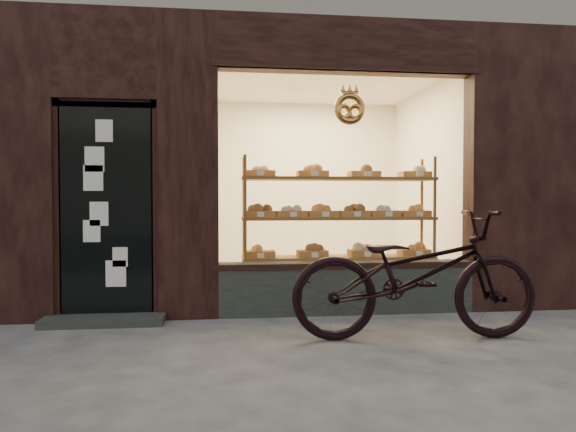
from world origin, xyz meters
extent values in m
plane|color=#3F3F40|center=(0.00, 0.00, 0.00)|extent=(90.00, 90.00, 0.00)
cube|color=#353A37|center=(0.45, 2.12, 0.28)|extent=(2.70, 0.25, 0.55)
cube|color=black|center=(-2.00, 2.06, 1.10)|extent=(0.90, 0.04, 2.15)
cube|color=#353A37|center=(-2.00, 1.90, 0.04)|extent=(1.15, 0.35, 0.08)
torus|color=gold|center=(0.45, 2.02, 2.15)|extent=(0.33, 0.07, 0.33)
cube|color=brown|center=(0.45, 2.55, 0.05)|extent=(2.20, 0.45, 0.04)
cube|color=brown|center=(0.45, 2.55, 0.55)|extent=(2.20, 0.45, 0.03)
cube|color=brown|center=(0.45, 2.55, 1.00)|extent=(2.20, 0.45, 0.04)
cube|color=brown|center=(0.45, 2.55, 1.45)|extent=(2.20, 0.45, 0.04)
cylinder|color=brown|center=(-0.62, 2.35, 0.85)|extent=(0.04, 0.04, 1.70)
cylinder|color=brown|center=(1.52, 2.35, 0.85)|extent=(0.04, 0.04, 1.70)
cylinder|color=brown|center=(-0.62, 2.75, 0.85)|extent=(0.04, 0.04, 1.70)
cylinder|color=brown|center=(1.52, 2.75, 0.85)|extent=(0.04, 0.04, 1.70)
cube|color=#A7763D|center=(-0.45, 2.55, 0.60)|extent=(0.34, 0.24, 0.07)
sphere|color=#BF612B|center=(-0.45, 2.55, 0.69)|extent=(0.11, 0.11, 0.11)
cube|color=white|center=(-0.45, 2.36, 0.60)|extent=(0.07, 0.01, 0.05)
cube|color=#A7763D|center=(0.15, 2.55, 0.60)|extent=(0.34, 0.24, 0.07)
sphere|color=brown|center=(0.15, 2.55, 0.69)|extent=(0.11, 0.11, 0.11)
cube|color=white|center=(0.15, 2.36, 0.60)|extent=(0.08, 0.01, 0.05)
cube|color=#A7763D|center=(0.75, 2.55, 0.60)|extent=(0.34, 0.24, 0.07)
sphere|color=#D1C083|center=(0.75, 2.55, 0.69)|extent=(0.11, 0.11, 0.11)
cube|color=white|center=(0.75, 2.36, 0.60)|extent=(0.07, 0.01, 0.05)
cube|color=#A7763D|center=(1.35, 2.55, 0.60)|extent=(0.34, 0.24, 0.07)
sphere|color=#BF612B|center=(1.35, 2.55, 0.69)|extent=(0.11, 0.11, 0.11)
cube|color=white|center=(1.35, 2.36, 0.60)|extent=(0.08, 0.01, 0.05)
cube|color=#A7763D|center=(-0.45, 2.55, 1.05)|extent=(0.34, 0.24, 0.07)
sphere|color=brown|center=(-0.45, 2.55, 1.14)|extent=(0.11, 0.11, 0.11)
cube|color=white|center=(-0.45, 2.36, 1.05)|extent=(0.07, 0.01, 0.06)
cube|color=#A7763D|center=(-0.09, 2.55, 1.05)|extent=(0.34, 0.24, 0.07)
sphere|color=#D1C083|center=(-0.09, 2.55, 1.14)|extent=(0.11, 0.11, 0.11)
cube|color=white|center=(-0.09, 2.36, 1.05)|extent=(0.08, 0.01, 0.06)
cube|color=#A7763D|center=(0.27, 2.55, 1.05)|extent=(0.34, 0.24, 0.07)
sphere|color=#BF612B|center=(0.27, 2.55, 1.14)|extent=(0.11, 0.11, 0.11)
cube|color=white|center=(0.27, 2.36, 1.05)|extent=(0.07, 0.01, 0.06)
cube|color=#A7763D|center=(0.63, 2.55, 1.05)|extent=(0.34, 0.24, 0.07)
sphere|color=brown|center=(0.63, 2.55, 1.14)|extent=(0.11, 0.11, 0.11)
cube|color=white|center=(0.63, 2.36, 1.05)|extent=(0.07, 0.01, 0.06)
cube|color=#A7763D|center=(0.99, 2.55, 1.05)|extent=(0.34, 0.24, 0.07)
sphere|color=#D1C083|center=(0.99, 2.55, 1.14)|extent=(0.11, 0.11, 0.11)
cube|color=white|center=(0.99, 2.36, 1.05)|extent=(0.08, 0.01, 0.06)
cube|color=#A7763D|center=(1.35, 2.55, 1.05)|extent=(0.34, 0.24, 0.07)
sphere|color=#BF612B|center=(1.35, 2.55, 1.14)|extent=(0.11, 0.11, 0.11)
cube|color=white|center=(1.35, 2.36, 1.05)|extent=(0.08, 0.01, 0.06)
cube|color=#A7763D|center=(-0.45, 2.55, 1.50)|extent=(0.34, 0.24, 0.07)
sphere|color=#D1C083|center=(-0.45, 2.55, 1.59)|extent=(0.11, 0.11, 0.11)
cube|color=white|center=(-0.45, 2.36, 1.50)|extent=(0.07, 0.01, 0.06)
cube|color=#A7763D|center=(0.15, 2.55, 1.50)|extent=(0.34, 0.24, 0.07)
sphere|color=#BF612B|center=(0.15, 2.55, 1.59)|extent=(0.11, 0.11, 0.11)
cube|color=white|center=(0.15, 2.36, 1.50)|extent=(0.08, 0.01, 0.06)
cube|color=#A7763D|center=(0.75, 2.55, 1.50)|extent=(0.34, 0.24, 0.07)
sphere|color=brown|center=(0.75, 2.55, 1.59)|extent=(0.11, 0.11, 0.11)
cube|color=white|center=(0.75, 2.36, 1.50)|extent=(0.07, 0.01, 0.06)
cube|color=#A7763D|center=(1.35, 2.55, 1.50)|extent=(0.34, 0.24, 0.07)
sphere|color=#D1C083|center=(1.35, 2.55, 1.59)|extent=(0.11, 0.11, 0.11)
cube|color=white|center=(1.35, 2.36, 1.50)|extent=(0.08, 0.01, 0.06)
imported|color=black|center=(0.80, 1.06, 0.56)|extent=(2.17, 0.86, 1.12)
camera|label=1|loc=(-0.81, -3.20, 1.19)|focal=32.00mm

